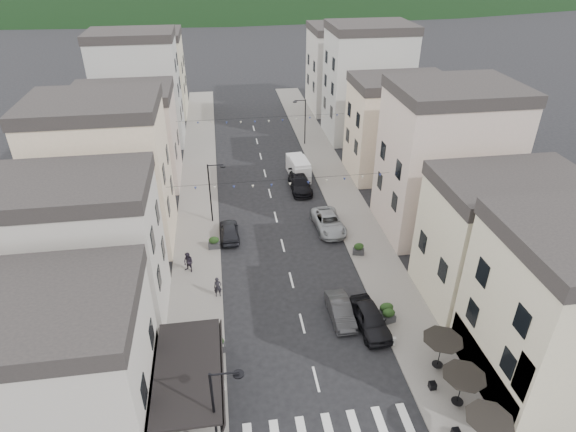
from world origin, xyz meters
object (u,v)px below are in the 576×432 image
object	(u,v)px
parked_car_b	(340,310)
pedestrian_b	(188,262)
parked_car_a	(370,319)
pedestrian_a	(218,287)
parked_car_d	(300,183)
delivery_van	(298,168)
parked_car_e	(229,231)
parked_car_c	(329,222)

from	to	relation	value
parked_car_b	pedestrian_b	size ratio (longest dim) A/B	2.32
parked_car_a	pedestrian_a	xyz separation A→B (m)	(-10.40, 4.85, 0.14)
parked_car_d	parked_car_b	bearing A→B (deg)	-91.61
parked_car_a	pedestrian_a	bearing A→B (deg)	150.42
parked_car_d	delivery_van	world-z (taller)	delivery_van
parked_car_e	parked_car_a	bearing A→B (deg)	123.83
pedestrian_a	parked_car_e	bearing A→B (deg)	76.49
delivery_van	pedestrian_a	size ratio (longest dim) A/B	2.91
parked_car_b	parked_car_d	distance (m)	20.21
parked_car_d	pedestrian_b	bearing A→B (deg)	-131.03
parked_car_a	parked_car_d	distance (m)	21.49
pedestrian_a	pedestrian_b	distance (m)	4.13
parked_car_d	pedestrian_a	size ratio (longest dim) A/B	3.14
parked_car_e	pedestrian_b	xyz separation A→B (m)	(-3.47, -4.73, 0.30)
parked_car_b	parked_car_d	xyz separation A→B (m)	(0.52, 20.20, 0.08)
parked_car_d	pedestrian_a	bearing A→B (deg)	-118.92
pedestrian_b	parked_car_b	bearing A→B (deg)	2.10
parked_car_d	parked_car_e	size ratio (longest dim) A/B	1.25
parked_car_e	parked_car_c	bearing A→B (deg)	179.54
parked_car_b	delivery_van	distance (m)	23.49
parked_car_d	parked_car_e	world-z (taller)	parked_car_d
parked_car_c	pedestrian_a	size ratio (longest dim) A/B	3.19
pedestrian_b	parked_car_e	bearing A→B (deg)	88.77
parked_car_d	parked_car_a	bearing A→B (deg)	-86.73
delivery_van	pedestrian_a	world-z (taller)	delivery_van
parked_car_c	pedestrian_b	size ratio (longest dim) A/B	2.99
parked_car_e	pedestrian_b	world-z (taller)	pedestrian_b
parked_car_e	delivery_van	distance (m)	14.34
pedestrian_a	parked_car_c	bearing A→B (deg)	33.54
parked_car_c	delivery_van	distance (m)	11.59
parked_car_d	parked_car_e	bearing A→B (deg)	-133.37
parked_car_a	pedestrian_b	xyz separation A→B (m)	(-12.67, 8.30, 0.20)
parked_car_c	parked_car_d	world-z (taller)	parked_car_d
delivery_van	pedestrian_b	size ratio (longest dim) A/B	2.72
parked_car_a	parked_car_c	world-z (taller)	parked_car_a
parked_car_d	pedestrian_a	xyz separation A→B (m)	(-9.12, -16.61, 0.19)
parked_car_b	parked_car_e	xyz separation A→B (m)	(-7.40, 11.77, 0.03)
parked_car_d	pedestrian_b	world-z (taller)	pedestrian_b
parked_car_b	pedestrian_b	world-z (taller)	pedestrian_b
parked_car_a	parked_car_b	world-z (taller)	parked_car_a
parked_car_a	pedestrian_b	bearing A→B (deg)	142.18
parked_car_b	parked_car_c	size ratio (longest dim) A/B	0.78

